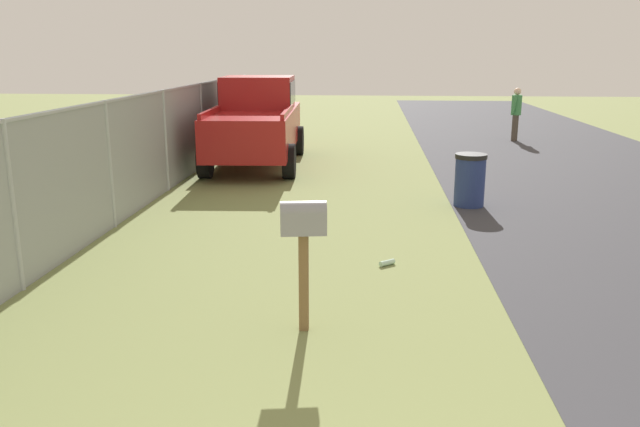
% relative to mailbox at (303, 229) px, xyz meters
% --- Properties ---
extents(mailbox, '(0.26, 0.46, 1.31)m').
position_rel_mailbox_xyz_m(mailbox, '(0.00, 0.00, 0.00)').
color(mailbox, brown).
rests_on(mailbox, ground).
extents(pickup_truck, '(5.11, 2.28, 2.09)m').
position_rel_mailbox_xyz_m(pickup_truck, '(9.50, 2.11, 0.07)').
color(pickup_truck, maroon).
rests_on(pickup_truck, ground).
extents(trash_bin, '(0.55, 0.55, 0.94)m').
position_rel_mailbox_xyz_m(trash_bin, '(5.44, -2.39, -0.56)').
color(trash_bin, navy).
rests_on(trash_bin, ground).
extents(pedestrian, '(0.43, 0.38, 1.61)m').
position_rel_mailbox_xyz_m(pedestrian, '(14.23, -5.05, -0.10)').
color(pedestrian, '#4C4238').
rests_on(pedestrian, ground).
extents(fence_section, '(19.32, 0.07, 1.97)m').
position_rel_mailbox_xyz_m(fence_section, '(4.95, 3.36, 0.02)').
color(fence_section, '#9EA3A8').
rests_on(fence_section, ground).
extents(litter_bottle_midfield_a, '(0.19, 0.21, 0.07)m').
position_rel_mailbox_xyz_m(litter_bottle_midfield_a, '(2.03, -0.87, -1.00)').
color(litter_bottle_midfield_a, '#B2D8BF').
rests_on(litter_bottle_midfield_a, ground).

